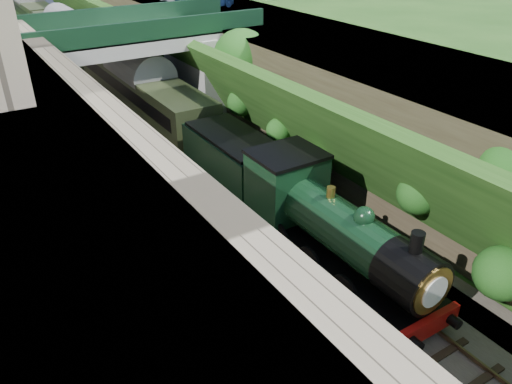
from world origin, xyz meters
The scene contains 14 objects.
ground centered at (0.00, 0.00, 0.00)m, with size 160.00×160.00×0.00m, color #1E4714.
trackbed centered at (0.00, 20.00, 0.10)m, with size 10.00×90.00×0.20m, color #473F38.
retaining_wall centered at (-5.50, 20.00, 3.50)m, with size 1.00×90.00×7.00m, color #756B56.
street_plateau_right centered at (9.50, 20.00, 3.12)m, with size 8.00×90.00×6.25m, color #262628.
embankment_slope centered at (5.02, 17.41, 2.79)m, with size 4.77×90.00×6.54m.
track_left centered at (-2.00, 20.00, 0.25)m, with size 2.50×90.00×0.20m.
track_right centered at (1.20, 20.00, 0.25)m, with size 2.50×90.00×0.20m.
road_bridge centered at (0.94, 24.00, 4.08)m, with size 16.00×6.40×7.25m.
tree centered at (5.91, 19.40, 4.65)m, with size 3.60×3.80×6.60m.
locomotive centered at (1.20, 4.99, 1.89)m, with size 3.10×10.22×3.83m.
tender centered at (1.20, 12.35, 1.62)m, with size 2.70×6.00×3.05m.
coach_front centered at (1.20, 24.95, 2.05)m, with size 2.90×18.00×3.70m.
coach_middle centered at (1.20, 43.75, 2.05)m, with size 2.90×18.00×3.70m.
coach_rear centered at (1.20, 62.55, 2.05)m, with size 2.90×18.00×3.70m.
Camera 1 is at (-9.78, -6.99, 12.48)m, focal length 35.00 mm.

